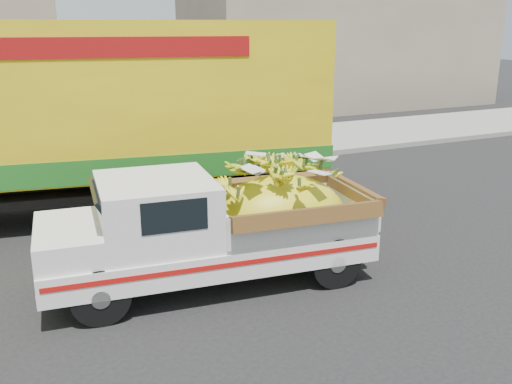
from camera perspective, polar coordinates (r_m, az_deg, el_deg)
name	(u,v)px	position (r m, az deg, el deg)	size (l,w,h in m)	color
ground	(115,302)	(8.35, -13.95, -10.64)	(100.00, 100.00, 0.00)	black
curb	(55,183)	(14.49, -19.42, 0.90)	(60.00, 0.25, 0.15)	gray
sidewalk	(46,164)	(16.52, -20.27, 2.64)	(60.00, 4.00, 0.14)	gray
building_right	(341,40)	(27.60, 8.53, 14.80)	(14.00, 6.00, 6.00)	gray
pickup_truck	(232,223)	(8.47, -2.38, -3.13)	(4.92, 2.25, 1.67)	black
semi_trailer	(16,114)	(11.63, -22.85, 7.23)	(12.07, 4.43, 3.80)	black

